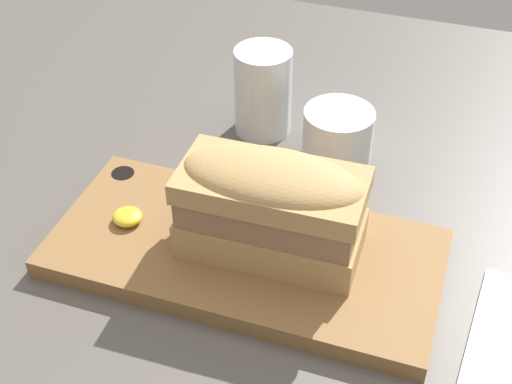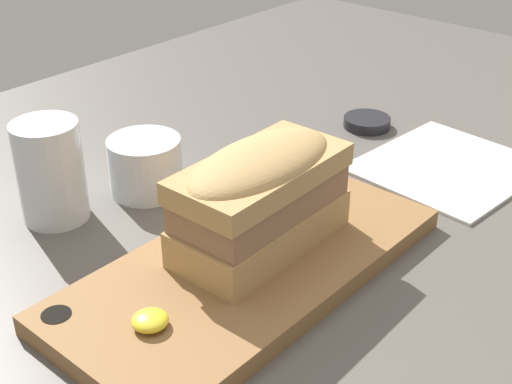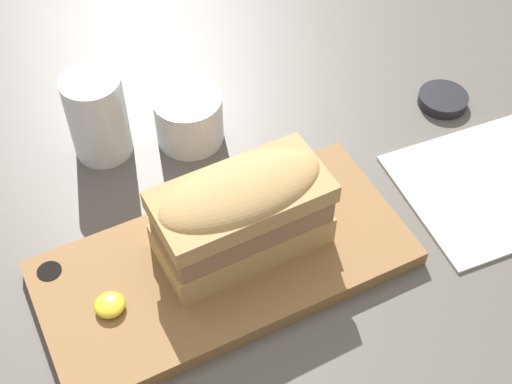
{
  "view_description": "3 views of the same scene",
  "coord_description": "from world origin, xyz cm",
  "views": [
    {
      "loc": [
        8.05,
        -52.84,
        53.74
      ],
      "look_at": [
        -8.79,
        -3.47,
        10.48
      ],
      "focal_mm": 50.0,
      "sensor_mm": 36.0,
      "label": 1
    },
    {
      "loc": [
        -50.96,
        -41.51,
        42.33
      ],
      "look_at": [
        -8.96,
        -4.66,
        10.93
      ],
      "focal_mm": 50.0,
      "sensor_mm": 36.0,
      "label": 2
    },
    {
      "loc": [
        -26.2,
        -44.73,
        65.53
      ],
      "look_at": [
        -4.86,
        -2.31,
        9.95
      ],
      "focal_mm": 50.0,
      "sensor_mm": 36.0,
      "label": 3
    }
  ],
  "objects": [
    {
      "name": "dining_table",
      "position": [
        0.0,
        0.0,
        1.0
      ],
      "size": [
        160.74,
        112.25,
        2.0
      ],
      "color": "#56514C",
      "rests_on": "ground"
    },
    {
      "name": "serving_board",
      "position": [
        -9.72,
        -4.4,
        3.01
      ],
      "size": [
        39.14,
        18.4,
        2.07
      ],
      "color": "olive",
      "rests_on": "dining_table"
    },
    {
      "name": "sandwich",
      "position": [
        -7.17,
        -3.64,
        9.62
      ],
      "size": [
        17.89,
        9.07,
        10.41
      ],
      "rotation": [
        0.0,
        0.0,
        0.02
      ],
      "color": "tan",
      "rests_on": "serving_board"
    },
    {
      "name": "mustard_dollop",
      "position": [
        -22.39,
        -4.9,
        4.63
      ],
      "size": [
        3.08,
        3.08,
        1.23
      ],
      "color": "yellow",
      "rests_on": "serving_board"
    },
    {
      "name": "water_glass",
      "position": [
        -15.37,
        18.48,
        6.8
      ],
      "size": [
        7.06,
        7.06,
        11.07
      ],
      "color": "silver",
      "rests_on": "dining_table"
    },
    {
      "name": "wine_glass",
      "position": [
        -5.06,
        15.53,
        4.91
      ],
      "size": [
        8.35,
        8.35,
        6.51
      ],
      "color": "silver",
      "rests_on": "dining_table"
    },
    {
      "name": "napkin",
      "position": [
        22.99,
        -7.99,
        2.2
      ],
      "size": [
        21.41,
        19.82,
        0.4
      ],
      "rotation": [
        0.0,
        0.0,
        -0.08
      ],
      "color": "white",
      "rests_on": "dining_table"
    },
    {
      "name": "condiment_dish",
      "position": [
        26.9,
        6.47,
        2.71
      ],
      "size": [
        6.41,
        6.41,
        1.41
      ],
      "color": "black",
      "rests_on": "dining_table"
    }
  ]
}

